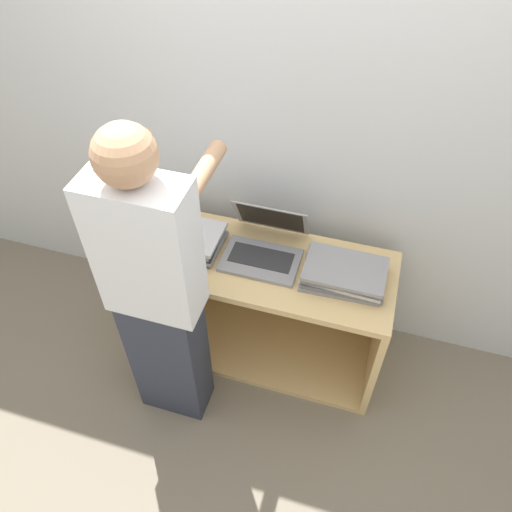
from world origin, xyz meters
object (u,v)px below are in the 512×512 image
at_px(laptop_stack_right, 344,273).
at_px(person, 158,297).
at_px(laptop_open, 264,246).
at_px(laptop_stack_left, 183,238).

xyz_separation_m(laptop_stack_right, person, (-0.74, -0.43, 0.07)).
distance_m(laptop_open, person, 0.60).
distance_m(laptop_open, laptop_stack_right, 0.41).
xyz_separation_m(laptop_stack_left, laptop_stack_right, (0.82, -0.00, 0.00)).
bearing_deg(laptop_open, person, -124.11).
bearing_deg(laptop_stack_left, laptop_stack_right, -0.13).
distance_m(laptop_stack_right, person, 0.86).
relative_size(laptop_stack_left, laptop_stack_right, 1.01).
bearing_deg(laptop_open, laptop_stack_left, -171.71).
distance_m(laptop_stack_left, person, 0.45).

